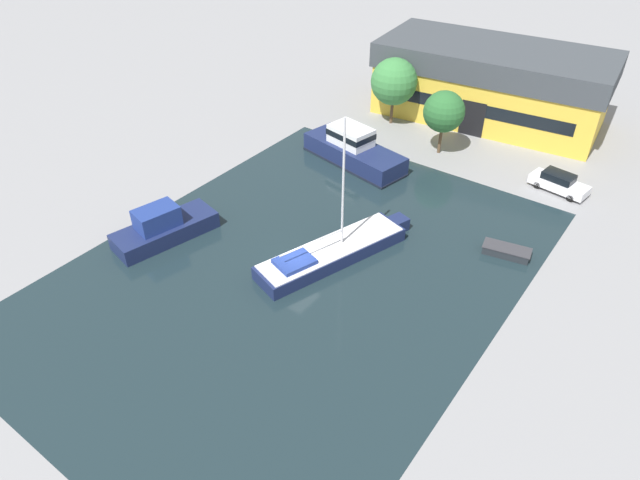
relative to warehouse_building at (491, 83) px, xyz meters
The scene contains 10 objects.
ground_plane 32.24m from the warehouse_building, 90.47° to the right, with size 440.00×440.00×0.00m, color gray.
water_canal 32.24m from the warehouse_building, 90.47° to the right, with size 27.28×37.44×0.01m, color #19282D.
warehouse_building is the anchor object (origin of this frame).
quay_tree_near_building 10.27m from the warehouse_building, 135.27° to the right, with size 4.63×4.63×6.73m.
quay_tree_by_water 10.23m from the warehouse_building, 91.68° to the right, with size 3.76×3.76×6.00m.
parked_car 15.51m from the warehouse_building, 44.04° to the right, with size 4.98×2.49×1.64m.
sailboat_moored 29.50m from the warehouse_building, 88.06° to the right, with size 6.22×12.74×10.65m.
motor_cruiser 17.70m from the warehouse_building, 109.36° to the right, with size 10.59×5.42×3.32m.
small_dinghy 24.42m from the warehouse_building, 63.41° to the right, with size 3.56×1.98×0.65m.
cabin_boat 36.48m from the warehouse_building, 106.90° to the right, with size 4.47×8.12×2.76m.
Camera 1 is at (19.49, -23.75, 25.28)m, focal length 32.00 mm.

